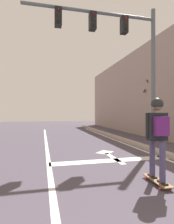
% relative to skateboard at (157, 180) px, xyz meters
% --- Properties ---
extents(lane_line_center, '(0.12, 20.00, 0.01)m').
position_rel_skateboard_xyz_m(lane_line_center, '(-2.00, 2.10, -0.06)').
color(lane_line_center, silver).
rests_on(lane_line_center, ground).
extents(lane_line_curbside, '(0.12, 20.00, 0.01)m').
position_rel_skateboard_xyz_m(lane_line_curbside, '(1.39, 2.10, -0.06)').
color(lane_line_curbside, silver).
rests_on(lane_line_curbside, ground).
extents(stop_bar, '(3.53, 0.40, 0.01)m').
position_rel_skateboard_xyz_m(stop_bar, '(-0.23, 1.85, -0.06)').
color(stop_bar, silver).
rests_on(stop_bar, ground).
extents(lane_arrow_stem, '(0.16, 1.40, 0.01)m').
position_rel_skateboard_xyz_m(lane_arrow_stem, '(-0.05, 2.09, -0.06)').
color(lane_arrow_stem, silver).
rests_on(lane_arrow_stem, ground).
extents(lane_arrow_head, '(0.71, 0.71, 0.01)m').
position_rel_skateboard_xyz_m(lane_arrow_head, '(-0.05, 2.94, -0.06)').
color(lane_arrow_head, silver).
rests_on(lane_arrow_head, ground).
extents(curb_strip, '(0.24, 24.00, 0.14)m').
position_rel_skateboard_xyz_m(curb_strip, '(1.64, 2.10, 0.00)').
color(curb_strip, '#A7978C').
rests_on(curb_strip, ground).
extents(skateboard, '(0.27, 0.79, 0.08)m').
position_rel_skateboard_xyz_m(skateboard, '(0.00, 0.00, 0.00)').
color(skateboard, brown).
rests_on(skateboard, ground).
extents(skater, '(0.44, 0.60, 1.59)m').
position_rel_skateboard_xyz_m(skater, '(-0.00, -0.02, 1.01)').
color(skater, '#443D64').
rests_on(skater, skateboard).
extents(traffic_signal_mast, '(5.06, 0.34, 5.47)m').
position_rel_skateboard_xyz_m(traffic_signal_mast, '(0.63, 3.35, 3.91)').
color(traffic_signal_mast, '#566065').
rests_on(traffic_signal_mast, ground).
extents(roadside_tree, '(1.10, 1.09, 3.45)m').
position_rel_skateboard_xyz_m(roadside_tree, '(3.85, 6.20, 1.42)').
color(roadside_tree, brown).
rests_on(roadside_tree, ground).
extents(building_block, '(9.98, 13.20, 5.34)m').
position_rel_skateboard_xyz_m(building_block, '(8.53, 10.17, 2.60)').
color(building_block, gray).
rests_on(building_block, ground).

